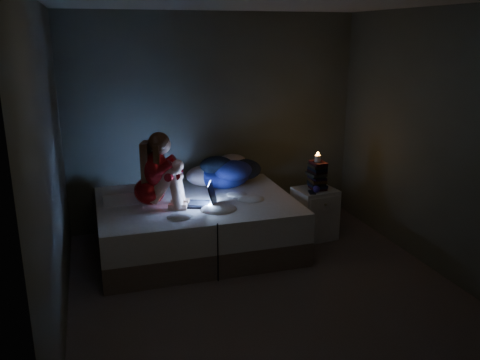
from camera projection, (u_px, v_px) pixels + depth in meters
name	position (u px, v px, depth m)	size (l,w,h in m)	color
floor	(265.00, 290.00, 4.76)	(3.60, 3.80, 0.02)	#4C403C
wall_back	(215.00, 122.00, 6.14)	(3.60, 0.02, 2.60)	#52554C
wall_front	(391.00, 239.00, 2.64)	(3.60, 0.02, 2.60)	#52554C
wall_left	(50.00, 173.00, 3.89)	(0.02, 3.80, 2.60)	#52554C
wall_right	(441.00, 144.00, 4.90)	(0.02, 3.80, 2.60)	#52554C
bed	(197.00, 225.00, 5.57)	(2.12, 1.59, 0.58)	beige
pillow	(124.00, 195.00, 5.43)	(0.47, 0.33, 0.13)	silver
woman	(148.00, 170.00, 5.17)	(0.50, 0.33, 0.80)	#980113
laptop	(197.00, 194.00, 5.28)	(0.37, 0.26, 0.26)	black
clothes_pile	(224.00, 170.00, 5.95)	(0.65, 0.52, 0.39)	navy
nightstand	(314.00, 213.00, 5.90)	(0.45, 0.40, 0.60)	silver
book_stack	(317.00, 175.00, 5.77)	(0.19, 0.25, 0.33)	black
candle	(318.00, 158.00, 5.71)	(0.07, 0.07, 0.08)	beige
phone	(310.00, 192.00, 5.68)	(0.07, 0.14, 0.01)	black
blue_orb	(315.00, 189.00, 5.68)	(0.08, 0.08, 0.08)	#392585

